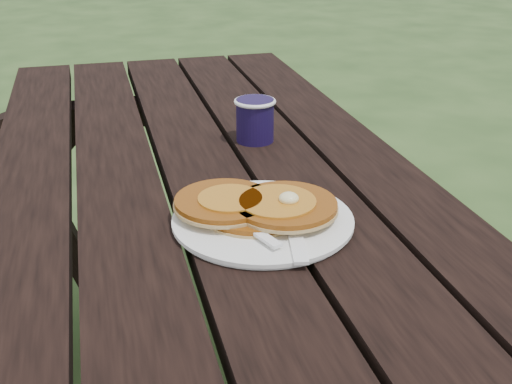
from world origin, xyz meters
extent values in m
cube|color=black|center=(0.00, 0.00, 0.73)|extent=(0.75, 1.80, 0.04)
cube|color=black|center=(0.55, 0.00, 0.43)|extent=(0.25, 1.80, 0.04)
cylinder|color=white|center=(0.05, -0.19, 0.76)|extent=(0.29, 0.29, 0.01)
cylinder|color=#88460F|center=(0.04, -0.18, 0.77)|extent=(0.15, 0.15, 0.01)
cylinder|color=#88460F|center=(-0.01, -0.16, 0.78)|extent=(0.15, 0.15, 0.01)
cylinder|color=#88460F|center=(0.08, -0.20, 0.78)|extent=(0.15, 0.15, 0.01)
cylinder|color=#9F6016|center=(0.07, -0.19, 0.79)|extent=(0.12, 0.12, 0.00)
ellipsoid|color=#F4E59E|center=(0.08, -0.20, 0.79)|extent=(0.03, 0.03, 0.02)
cube|color=white|center=(0.08, -0.25, 0.76)|extent=(0.06, 0.18, 0.00)
cylinder|color=black|center=(0.13, 0.15, 0.79)|extent=(0.07, 0.07, 0.09)
torus|color=white|center=(0.13, 0.15, 0.83)|extent=(0.08, 0.08, 0.01)
cylinder|color=black|center=(0.13, 0.15, 0.83)|extent=(0.07, 0.07, 0.01)
camera|label=1|loc=(-0.18, -1.01, 1.20)|focal=45.00mm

